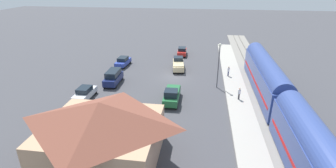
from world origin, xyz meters
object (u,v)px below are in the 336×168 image
Objects in this scene: suv_navy at (113,77)px; sedan_blue at (123,61)px; pickup_tan at (178,64)px; sedan_silver at (85,93)px; pickup_green at (172,95)px; station_building at (102,130)px; pedestrian_waiting_far at (228,71)px; light_pole_near_platform at (219,60)px; sedan_red at (182,51)px; pedestrian_on_platform at (239,93)px.

suv_navy is 1.07× the size of sedan_blue.
pickup_tan reaches higher than sedan_silver.
sedan_silver is (2.15, 5.88, -0.27)m from suv_navy.
pickup_tan is at bearing -87.96° from pickup_green.
station_building is 2.43× the size of sedan_silver.
pedestrian_waiting_far is 19.24m from suv_navy.
station_building is at bearing 58.73° from light_pole_near_platform.
sedan_red is at bearing -116.46° from sedan_silver.
suv_navy is 19.95m from sedan_red.
pickup_tan is 1.03× the size of pickup_green.
pickup_green is 12.31m from sedan_silver.
pedestrian_on_platform is at bearing -174.10° from sedan_silver.
light_pole_near_platform is (2.81, -4.42, 3.19)m from pedestrian_on_platform.
pedestrian_waiting_far is 15.26m from sedan_red.
station_building reaches higher than suv_navy.
pedestrian_on_platform is 0.37× the size of sedan_red.
pickup_tan is 1.23× the size of sedan_red.
station_building is 13.66m from pickup_green.
suv_navy reaches higher than sedan_silver.
pickup_tan is (-4.38, -25.93, -2.07)m from station_building.
light_pole_near_platform reaches higher than pedestrian_on_platform.
pickup_tan is at bearing -47.68° from light_pole_near_platform.
pedestrian_on_platform is 23.92m from sedan_blue.
pickup_green is at bearing -111.08° from station_building.
sedan_blue is at bearing 39.46° from sedan_red.
suv_navy is at bearing -110.08° from sedan_silver.
pedestrian_on_platform is 0.38× the size of sedan_silver.
pickup_tan is at bearing 90.92° from sedan_red.
light_pole_near_platform is (-6.34, -5.84, 3.44)m from pickup_green.
pedestrian_waiting_far is 5.86m from light_pole_near_platform.
pickup_tan is (-9.65, -8.24, -0.12)m from suv_navy.
pedestrian_on_platform is 0.24× the size of light_pole_near_platform.
pedestrian_on_platform is 21.55m from sedan_silver.
pickup_tan and pickup_green have the same top height.
pedestrian_waiting_far is at bearing -85.05° from pedestrian_on_platform.
sedan_blue is 0.66× the size of light_pole_near_platform.
sedan_silver is (7.42, -11.81, -2.22)m from station_building.
pickup_tan is 18.41m from sedan_silver.
sedan_red is at bearing -89.08° from pickup_tan.
sedan_blue is at bearing -82.60° from suv_navy.
pickup_green reaches higher than pedestrian_on_platform.
sedan_silver is at bearing 28.26° from pedestrian_waiting_far.
pedestrian_on_platform is at bearing 128.98° from pickup_tan.
pedestrian_waiting_far is 0.31× the size of pickup_tan.
station_building is 14.12m from sedan_silver.
sedan_blue is (20.43, -12.44, -0.40)m from pedestrian_on_platform.
light_pole_near_platform reaches higher than pickup_tan.
station_building is at bearing 68.92° from pickup_green.
pedestrian_waiting_far reaches higher than sedan_red.
station_building is 2.40× the size of sedan_red.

